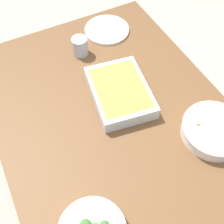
{
  "coord_description": "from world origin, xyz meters",
  "views": [
    {
      "loc": [
        -0.56,
        0.29,
        1.66
      ],
      "look_at": [
        0.0,
        0.0,
        0.74
      ],
      "focal_mm": 44.87,
      "sensor_mm": 36.0,
      "label": 1
    }
  ],
  "objects_px": {
    "baking_dish": "(120,92)",
    "stew_bowl": "(214,130)",
    "side_plate": "(107,30)",
    "drink_cup": "(80,47)"
  },
  "relations": [
    {
      "from": "baking_dish",
      "to": "stew_bowl",
      "type": "bearing_deg",
      "value": -144.46
    },
    {
      "from": "baking_dish",
      "to": "drink_cup",
      "type": "relative_size",
      "value": 3.89
    },
    {
      "from": "baking_dish",
      "to": "side_plate",
      "type": "relative_size",
      "value": 1.5
    },
    {
      "from": "baking_dish",
      "to": "drink_cup",
      "type": "distance_m",
      "value": 0.31
    },
    {
      "from": "drink_cup",
      "to": "side_plate",
      "type": "bearing_deg",
      "value": -64.0
    },
    {
      "from": "drink_cup",
      "to": "side_plate",
      "type": "height_order",
      "value": "drink_cup"
    },
    {
      "from": "baking_dish",
      "to": "drink_cup",
      "type": "bearing_deg",
      "value": 7.69
    },
    {
      "from": "baking_dish",
      "to": "side_plate",
      "type": "bearing_deg",
      "value": -19.12
    },
    {
      "from": "baking_dish",
      "to": "side_plate",
      "type": "height_order",
      "value": "baking_dish"
    },
    {
      "from": "baking_dish",
      "to": "side_plate",
      "type": "distance_m",
      "value": 0.42
    }
  ]
}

